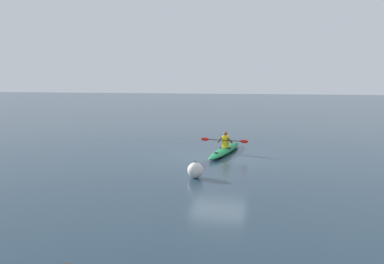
% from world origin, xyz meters
% --- Properties ---
extents(ground_plane, '(160.00, 160.00, 0.00)m').
position_xyz_m(ground_plane, '(0.00, 0.00, 0.00)').
color(ground_plane, '#233847').
extents(kayak, '(1.33, 4.78, 0.28)m').
position_xyz_m(kayak, '(-0.12, -1.37, 0.14)').
color(kayak, '#19723F').
rests_on(kayak, ground).
extents(kayaker, '(2.35, 0.56, 0.79)m').
position_xyz_m(kayaker, '(-0.12, -1.39, 0.63)').
color(kayaker, yellow).
rests_on(kayaker, kayak).
extents(mooring_buoy_white_far, '(0.58, 0.58, 0.62)m').
position_xyz_m(mooring_buoy_white_far, '(0.31, 3.67, 0.29)').
color(mooring_buoy_white_far, silver).
rests_on(mooring_buoy_white_far, ground).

